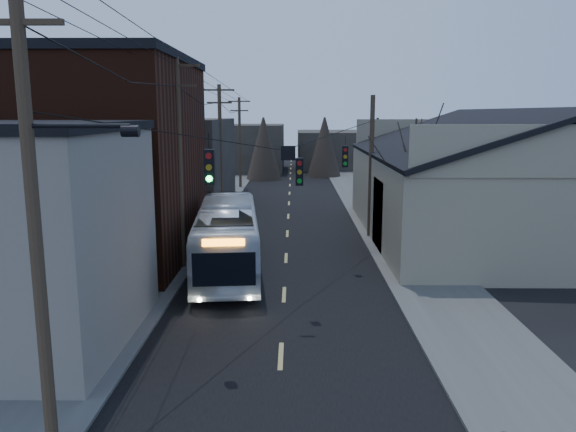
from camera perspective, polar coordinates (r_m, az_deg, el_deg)
name	(u,v)px	position (r m, az deg, el deg)	size (l,w,h in m)	color
road_surface	(288,222)	(39.09, 0.00, -0.57)	(9.00, 110.00, 0.02)	black
sidewalk_left	(195,221)	(39.68, -9.43, -0.47)	(4.00, 110.00, 0.12)	#474744
sidewalk_right	(381,221)	(39.55, 9.46, -0.51)	(4.00, 110.00, 0.12)	#474744
building_clapboard	(0,239)	(20.14, -27.25, -2.09)	(8.00, 8.00, 7.00)	gray
building_brick	(89,162)	(30.31, -19.55, 5.17)	(10.00, 12.00, 10.00)	#32150B
building_left_far	(169,164)	(45.63, -11.99, 5.21)	(9.00, 14.00, 7.00)	#2D2924
warehouse	(504,194)	(35.99, 21.10, 2.11)	(16.16, 20.60, 7.73)	gray
building_far_left	(245,148)	(73.78, -4.42, 6.92)	(10.00, 12.00, 6.00)	#2D2924
building_far_right	(341,149)	(78.80, 5.43, 6.76)	(12.00, 14.00, 5.00)	#2D2924
bare_tree	(414,190)	(29.27, 12.63, 2.59)	(0.40, 0.40, 7.20)	black
utility_lines	(233,157)	(32.79, -5.59, 5.99)	(11.24, 45.28, 10.50)	#382B1E
bus	(227,237)	(26.87, -6.19, -2.16)	(2.75, 11.74, 3.27)	silver
parked_car	(229,207)	(41.02, -6.00, 0.92)	(1.54, 4.43, 1.46)	#A3A4AA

